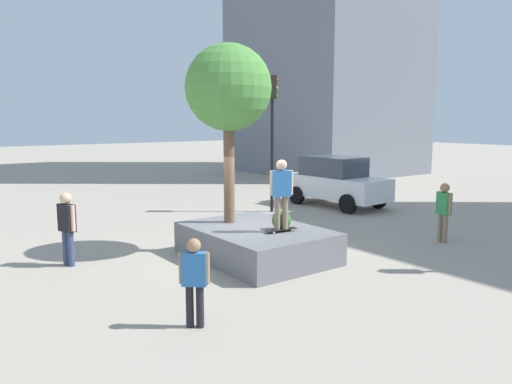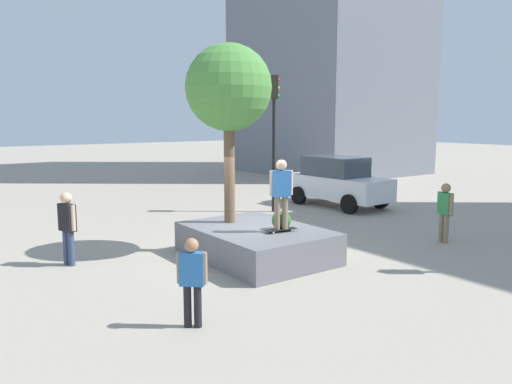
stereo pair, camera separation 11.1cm
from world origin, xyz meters
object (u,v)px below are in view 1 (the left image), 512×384
at_px(planter_ledge, 256,243).
at_px(police_car, 336,181).
at_px(skateboarder, 281,189).
at_px(traffic_light_median, 272,121).
at_px(skateboard, 281,230).
at_px(passerby_with_bag, 194,276).
at_px(pedestrian_crossing, 67,224).
at_px(bystander_watching, 444,208).
at_px(plaza_tree, 228,89).

relative_size(planter_ledge, police_car, 0.85).
bearing_deg(skateboarder, traffic_light_median, 143.49).
bearing_deg(skateboard, police_car, 125.78).
xyz_separation_m(skateboarder, police_car, (-4.97, 6.89, -0.81)).
xyz_separation_m(passerby_with_bag, pedestrian_crossing, (-4.90, -0.65, 0.13)).
relative_size(planter_ledge, bystander_watching, 2.17).
relative_size(planter_ledge, skateboarder, 2.19).
height_order(skateboard, bystander_watching, bystander_watching).
xyz_separation_m(planter_ledge, police_car, (-4.24, 7.10, 0.62)).
height_order(plaza_tree, bystander_watching, plaza_tree).
height_order(police_car, bystander_watching, police_car).
distance_m(skateboarder, traffic_light_median, 7.01).
bearing_deg(bystander_watching, skateboard, -102.10).
bearing_deg(skateboarder, plaza_tree, -168.00).
bearing_deg(plaza_tree, police_car, 114.28).
height_order(skateboarder, bystander_watching, skateboarder).
height_order(planter_ledge, police_car, police_car).
height_order(planter_ledge, skateboard, skateboard).
height_order(police_car, pedestrian_crossing, police_car).
height_order(plaza_tree, police_car, plaza_tree).
relative_size(planter_ledge, plaza_tree, 0.80).
bearing_deg(skateboard, bystander_watching, 77.90).
bearing_deg(traffic_light_median, skateboarder, -36.51).
bearing_deg(traffic_light_median, passerby_with_bag, -45.23).
bearing_deg(passerby_with_bag, skateboard, 120.03).
bearing_deg(skateboarder, police_car, 125.78).
bearing_deg(pedestrian_crossing, bystander_watching, 66.81).
xyz_separation_m(skateboarder, traffic_light_median, (-5.49, 4.06, 1.59)).
bearing_deg(passerby_with_bag, traffic_light_median, 134.77).
xyz_separation_m(plaza_tree, skateboarder, (1.70, 0.36, -2.39)).
height_order(skateboard, pedestrian_crossing, pedestrian_crossing).
bearing_deg(plaza_tree, traffic_light_median, 130.61).
height_order(plaza_tree, skateboarder, plaza_tree).
xyz_separation_m(skateboard, skateboarder, (0.00, 0.00, 0.98)).
bearing_deg(bystander_watching, pedestrian_crossing, -113.19).
height_order(bystander_watching, pedestrian_crossing, pedestrian_crossing).
bearing_deg(skateboarder, pedestrian_crossing, -124.47).
relative_size(planter_ledge, pedestrian_crossing, 2.09).
distance_m(plaza_tree, passerby_with_bag, 5.91).
distance_m(planter_ledge, pedestrian_crossing, 4.54).
bearing_deg(plaza_tree, skateboarder, 12.00).
height_order(planter_ledge, passerby_with_bag, passerby_with_bag).
relative_size(planter_ledge, skateboard, 4.46).
height_order(planter_ledge, plaza_tree, plaza_tree).
relative_size(plaza_tree, bystander_watching, 2.72).
bearing_deg(bystander_watching, planter_ledge, -109.05).
bearing_deg(planter_ledge, skateboarder, 15.85).
relative_size(traffic_light_median, passerby_with_bag, 3.31).
xyz_separation_m(skateboarder, bystander_watching, (1.08, 5.03, -0.84)).
bearing_deg(police_car, bystander_watching, -17.12).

